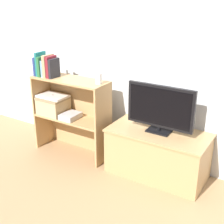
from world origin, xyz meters
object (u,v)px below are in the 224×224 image
book_forest (43,66)px  baby_monitor (99,79)px  storage_basket_left (53,104)px  magazine_stack (71,116)px  book_skyblue (46,68)px  book_charcoal (54,68)px  book_teal (41,64)px  book_maroon (51,67)px  tv (160,108)px  tv_stand (157,153)px  laptop (53,96)px  book_tan (48,66)px  book_navy (39,66)px

book_forest → baby_monitor: (0.67, 0.04, -0.05)m
storage_basket_left → magazine_stack: bearing=-4.2°
book_skyblue → book_charcoal: book_charcoal is taller
book_teal → book_maroon: size_ratio=1.13×
tv → book_charcoal: 1.16m
book_maroon → magazine_stack: book_maroon is taller
tv_stand → laptop: laptop is taller
tv_stand → book_maroon: (-1.17, -0.12, 0.72)m
book_maroon → book_teal: bearing=180.0°
baby_monitor → book_maroon: bearing=-175.4°
tv_stand → book_tan: book_tan is taller
book_forest → book_tan: 0.07m
book_tan → storage_basket_left: 0.43m
book_teal → magazine_stack: size_ratio=1.16×
book_forest → baby_monitor: bearing=3.8°
book_navy → book_forest: size_ratio=0.94×
book_skyblue → book_charcoal: size_ratio=0.87×
book_maroon → laptop: 0.33m
laptop → magazine_stack: laptop is taller
tv → book_navy: size_ratio=3.28×
book_charcoal → storage_basket_left: book_charcoal is taller
tv_stand → tv: size_ratio=1.48×
magazine_stack → book_navy: bearing=-178.3°
tv → book_maroon: bearing=-174.1°
tv_stand → magazine_stack: (-0.96, -0.11, 0.22)m
tv_stand → book_charcoal: bearing=-173.8°
baby_monitor → storage_basket_left: baby_monitor is taller
baby_monitor → tv: bearing=7.1°
book_tan → storage_basket_left: book_tan is taller
book_forest → book_skyblue: (0.03, 0.00, -0.02)m
book_charcoal → book_teal: bearing=180.0°
tv → book_navy: bearing=-174.9°
tv → book_navy: book_navy is taller
book_forest → baby_monitor: size_ratio=1.54×
book_charcoal → laptop: bearing=158.2°
storage_basket_left → magazine_stack: size_ratio=1.40×
tv → book_teal: (-1.31, -0.12, 0.27)m
tv_stand → book_skyblue: size_ratio=5.53×
tv → book_skyblue: bearing=-174.5°
tv_stand → book_teal: 1.51m
book_teal → book_skyblue: 0.08m
book_navy → storage_basket_left: 0.44m
laptop → tv_stand: bearing=4.4°
tv_stand → book_forest: 1.47m
baby_monitor → magazine_stack: bearing=-174.5°
book_tan → book_charcoal: 0.08m
laptop → baby_monitor: bearing=1.5°
tv_stand → tv: (0.00, -0.00, 0.47)m
magazine_stack → book_teal: bearing=-178.2°
laptop → book_tan: bearing=-97.9°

